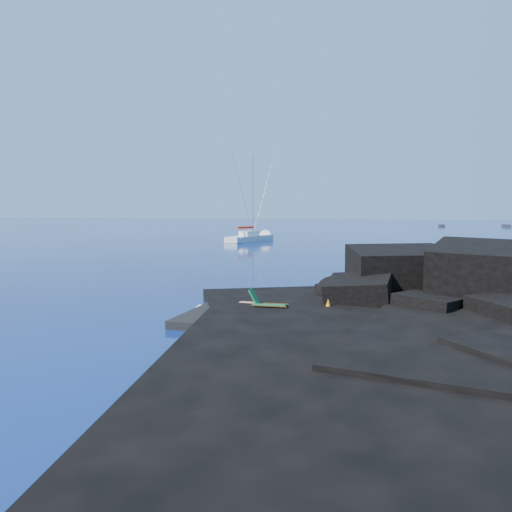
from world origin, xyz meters
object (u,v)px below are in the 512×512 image
at_px(sunbather, 247,304).
at_px(marker_cone, 328,306).
at_px(sailboat, 251,242).
at_px(distant_boat_a, 442,226).
at_px(distant_boat_b, 506,227).
at_px(deck_chair, 270,300).

height_order(sunbather, marker_cone, marker_cone).
relative_size(sailboat, distant_boat_a, 3.28).
bearing_deg(sunbather, distant_boat_b, 77.43).
distance_m(sunbather, marker_cone, 3.86).
bearing_deg(marker_cone, deck_chair, -165.61).
distance_m(deck_chair, distant_boat_b, 129.34).
bearing_deg(marker_cone, sunbather, 178.05).
bearing_deg(sailboat, distant_boat_a, 85.53).
bearing_deg(sailboat, deck_chair, -52.44).
bearing_deg(deck_chair, sailboat, 104.74).
xyz_separation_m(deck_chair, distant_boat_b, (41.56, 122.47, -0.94)).
bearing_deg(deck_chair, distant_boat_a, 79.42).
height_order(deck_chair, marker_cone, deck_chair).
xyz_separation_m(distant_boat_a, distant_boat_b, (16.68, 1.80, 0.00)).
relative_size(marker_cone, distant_boat_a, 0.15).
distance_m(marker_cone, distant_boat_b, 127.89).
bearing_deg(distant_boat_a, deck_chair, -101.18).
bearing_deg(deck_chair, marker_cone, 15.46).
xyz_separation_m(marker_cone, distant_boat_b, (38.97, 121.81, -0.65)).
xyz_separation_m(sunbather, distant_boat_a, (26.15, 119.87, -0.53)).
distance_m(sailboat, distant_boat_b, 89.28).
height_order(sunbather, distant_boat_b, sunbather).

